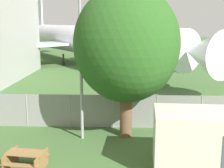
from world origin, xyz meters
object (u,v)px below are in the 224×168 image
object	(u,v)px
portable_cabin	(209,141)
picnic_bench_near_cabin	(26,159)
tree_left_of_cabin	(127,45)
airplane	(83,40)

from	to	relation	value
portable_cabin	picnic_bench_near_cabin	world-z (taller)	portable_cabin
tree_left_of_cabin	portable_cabin	bearing A→B (deg)	-47.99
picnic_bench_near_cabin	portable_cabin	bearing A→B (deg)	2.15
picnic_bench_near_cabin	airplane	bearing A→B (deg)	92.98
tree_left_of_cabin	airplane	bearing A→B (deg)	101.97
airplane	picnic_bench_near_cabin	xyz separation A→B (m)	(1.65, -31.83, -3.06)
portable_cabin	airplane	bearing A→B (deg)	110.25
airplane	picnic_bench_near_cabin	distance (m)	32.02
portable_cabin	picnic_bench_near_cabin	bearing A→B (deg)	-174.02
portable_cabin	picnic_bench_near_cabin	size ratio (longest dim) A/B	2.65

